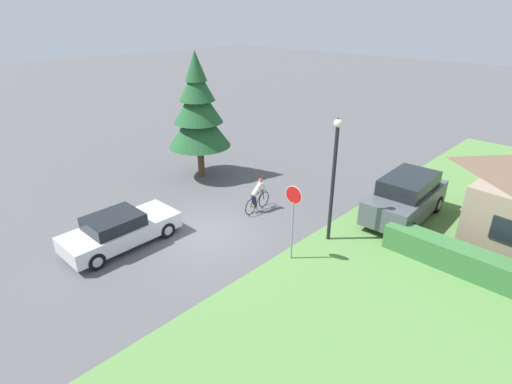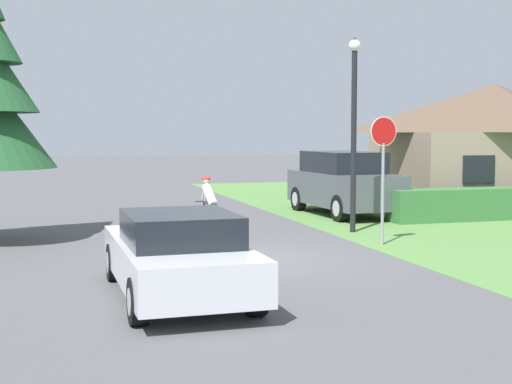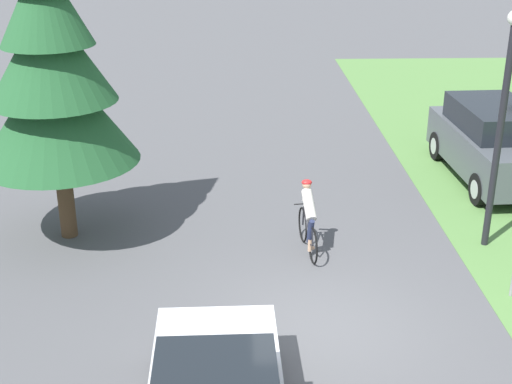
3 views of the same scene
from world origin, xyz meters
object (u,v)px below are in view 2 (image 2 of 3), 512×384
stop_sign (383,156)px  cottage_house (494,142)px  parked_suv_right (344,183)px  street_lamp (354,117)px  sedan_left_lane (178,255)px  cyclist (210,210)px

stop_sign → cottage_house: bearing=-142.3°
parked_suv_right → street_lamp: size_ratio=0.96×
parked_suv_right → stop_sign: size_ratio=1.63×
sedan_left_lane → street_lamp: 8.65m
sedan_left_lane → street_lamp: bearing=-44.1°
cottage_house → sedan_left_lane: cottage_house is taller
cyclist → stop_sign: size_ratio=0.60×
street_lamp → sedan_left_lane: bearing=-133.2°
parked_suv_right → stop_sign: stop_sign is taller
cottage_house → cyclist: bearing=-151.5°
cottage_house → street_lamp: (-7.84, -5.26, 0.74)m
stop_sign → street_lamp: (0.21, 2.14, 0.93)m
cottage_house → street_lamp: street_lamp is taller
cyclist → parked_suv_right: bearing=-59.3°
parked_suv_right → sedan_left_lane: bearing=142.0°
parked_suv_right → street_lamp: street_lamp is taller
cottage_house → parked_suv_right: cottage_house is taller
parked_suv_right → street_lamp: (-1.38, -3.84, 2.00)m
sedan_left_lane → street_lamp: (5.70, 6.07, 2.33)m
stop_sign → street_lamp: street_lamp is taller
sedan_left_lane → cyclist: bearing=-18.1°
sedan_left_lane → stop_sign: 6.90m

